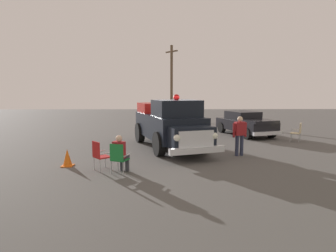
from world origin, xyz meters
The scene contains 10 objects.
ground_plane centered at (0.00, 0.00, 0.00)m, with size 60.00×60.00×0.00m, color #514F4C.
vintage_fire_truck centered at (-0.26, -0.46, 1.20)m, with size 6.33×3.95×2.59m.
classic_hot_rod centered at (-4.25, 4.36, 0.75)m, with size 4.72×3.13×1.46m.
lawn_chair_near_truck centered at (4.12, -2.24, 0.59)m, with size 0.64×0.64×1.02m.
lawn_chair_by_car centered at (-1.86, 6.53, 0.59)m, with size 0.68×0.68×1.02m.
lawn_chair_spare centered at (3.69, -2.97, 0.59)m, with size 0.69×0.69×1.02m.
spectator_seated centered at (4.00, -2.19, 0.70)m, with size 0.63×0.54×1.29m.
spectator_standing centered at (1.49, 2.46, 0.96)m, with size 0.35×0.65×1.68m.
utility_pole centered at (-14.89, 0.05, 3.70)m, with size 1.41×1.14×7.11m.
traffic_cone centered at (3.10, -4.27, 0.31)m, with size 0.40×0.40×0.64m.
Camera 1 is at (13.39, -0.77, 2.72)m, focal length 30.68 mm.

